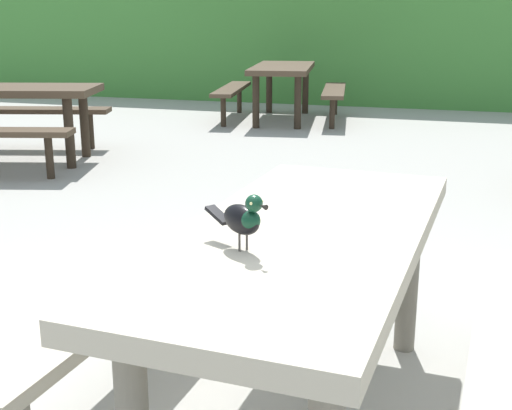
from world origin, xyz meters
name	(u,v)px	position (x,y,z in m)	size (l,w,h in m)	color
hedge_wall	(425,41)	(0.00, 9.97, 0.98)	(28.00, 2.19, 1.96)	#428438
picnic_table_foreground	(303,279)	(0.19, 0.24, 0.56)	(1.78, 1.84, 0.74)	#B2A893
bird_grackle	(244,218)	(0.07, -0.04, 0.84)	(0.25, 0.18, 0.18)	black
picnic_table_mid_right	(4,106)	(-3.61, 3.78, 0.56)	(2.09, 2.07, 0.74)	#473828
picnic_table_far_centre	(283,79)	(-1.69, 7.19, 0.56)	(1.92, 1.95, 0.74)	#473828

